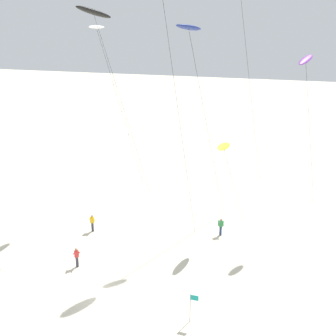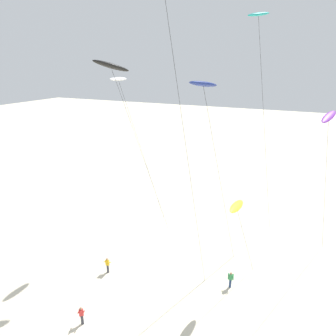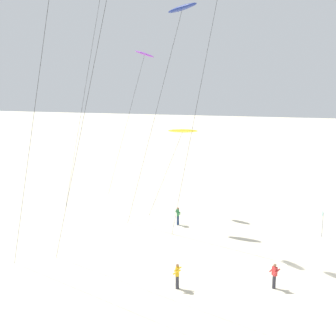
{
  "view_description": "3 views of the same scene",
  "coord_description": "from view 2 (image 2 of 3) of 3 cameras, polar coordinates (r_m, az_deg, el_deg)",
  "views": [
    {
      "loc": [
        12.92,
        -23.29,
        18.57
      ],
      "look_at": [
        1.01,
        12.75,
        5.55
      ],
      "focal_mm": 45.18,
      "sensor_mm": 36.0,
      "label": 1
    },
    {
      "loc": [
        10.13,
        -10.47,
        19.61
      ],
      "look_at": [
        -0.6,
        13.19,
        10.22
      ],
      "focal_mm": 30.66,
      "sensor_mm": 36.0,
      "label": 2
    },
    {
      "loc": [
        -28.63,
        2.24,
        12.87
      ],
      "look_at": [
        4.74,
        11.85,
        5.66
      ],
      "focal_mm": 44.71,
      "sensor_mm": 36.0,
      "label": 3
    }
  ],
  "objects": [
    {
      "name": "kite_yellow",
      "position": [
        24.46,
        13.5,
        -7.49
      ],
      "size": [
        2.14,
        5.18,
        8.95
      ],
      "color": "yellow",
      "rests_on": "ground"
    },
    {
      "name": "kite_white",
      "position": [
        30.86,
        -9.74,
        16.73
      ],
      "size": [
        2.87,
        6.94,
        18.48
      ],
      "color": "white",
      "rests_on": "ground"
    },
    {
      "name": "kite_navy",
      "position": [
        21.97,
        7.1,
        15.93
      ],
      "size": [
        3.43,
        7.14,
        18.69
      ],
      "color": "navy",
      "rests_on": "ground"
    },
    {
      "name": "kite_flyer_middle",
      "position": [
        26.46,
        -16.81,
        -26.21
      ],
      "size": [
        0.73,
        0.73,
        1.67
      ],
      "color": "#33333D",
      "rests_on": "ground"
    },
    {
      "name": "kite_black",
      "position": [
        27.41,
        -11.18,
        19.13
      ],
      "size": [
        4.1,
        8.0,
        20.23
      ],
      "color": "black",
      "rests_on": "ground"
    },
    {
      "name": "kite_flyer_furthest",
      "position": [
        30.62,
        -11.93,
        -18.32
      ],
      "size": [
        0.59,
        0.57,
        1.67
      ],
      "color": "#33333D",
      "rests_on": "ground"
    },
    {
      "name": "kite_purple",
      "position": [
        27.51,
        29.31,
        8.5
      ],
      "size": [
        3.08,
        6.74,
        16.11
      ],
      "color": "purple",
      "rests_on": "ground"
    },
    {
      "name": "kite_flyer_nearest",
      "position": [
        29.03,
        12.32,
        -20.82
      ],
      "size": [
        0.62,
        0.6,
        1.67
      ],
      "color": "navy",
      "rests_on": "ground"
    },
    {
      "name": "kite_teal",
      "position": [
        28.46,
        17.61,
        26.38
      ],
      "size": [
        3.88,
        7.96,
        23.93
      ],
      "color": "teal",
      "rests_on": "ground"
    }
  ]
}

